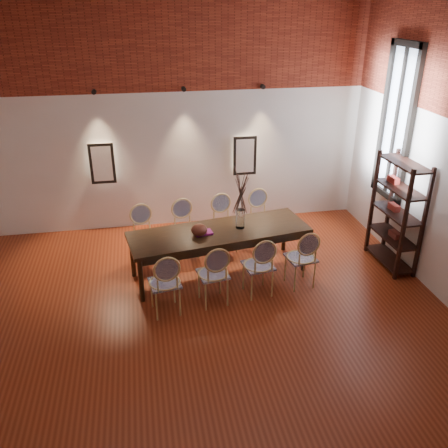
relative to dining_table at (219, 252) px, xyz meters
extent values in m
cube|color=maroon|center=(-0.48, -1.49, -0.39)|extent=(7.00, 7.00, 0.02)
cube|color=silver|center=(-0.48, 2.06, 1.62)|extent=(7.00, 0.10, 4.00)
cube|color=maroon|center=(-0.48, 1.99, 2.88)|extent=(7.00, 0.02, 1.50)
cube|color=maroon|center=(-0.48, -4.97, 2.88)|extent=(7.00, 0.02, 1.50)
cube|color=#FFEAC6|center=(-1.78, 1.96, 0.93)|extent=(0.36, 0.06, 0.66)
cube|color=#FFEAC6|center=(0.82, 1.96, 0.93)|extent=(0.36, 0.06, 0.66)
cylinder|color=black|center=(-1.78, 1.93, 2.17)|extent=(0.08, 0.10, 0.08)
cylinder|color=black|center=(-0.28, 1.93, 2.17)|extent=(0.08, 0.10, 0.08)
cylinder|color=black|center=(1.12, 1.93, 2.17)|extent=(0.08, 0.10, 0.08)
cube|color=silver|center=(2.98, 0.51, 1.77)|extent=(0.02, 0.78, 2.38)
cube|color=black|center=(2.96, 0.51, 1.77)|extent=(0.08, 0.90, 2.50)
cube|color=black|center=(2.96, 0.51, 1.77)|extent=(0.06, 0.06, 2.40)
cube|color=#322010|center=(0.00, 0.00, 0.00)|extent=(2.86, 1.31, 0.75)
cylinder|color=silver|center=(0.34, 0.05, 0.53)|extent=(0.14, 0.14, 0.30)
ellipsoid|color=maroon|center=(-0.32, -0.10, 0.46)|extent=(0.24, 0.24, 0.18)
cube|color=#92187F|center=(-0.25, -0.06, 0.39)|extent=(0.29, 0.22, 0.03)
camera|label=1|loc=(-1.10, -6.39, 3.58)|focal=38.00mm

